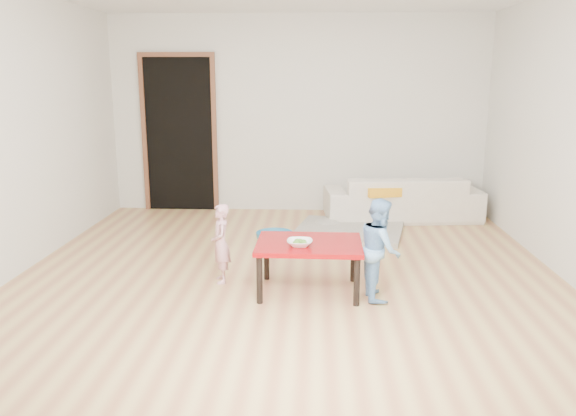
# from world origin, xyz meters

# --- Properties ---
(floor) EXTENTS (5.00, 5.00, 0.01)m
(floor) POSITION_xyz_m (0.00, 0.00, 0.00)
(floor) COLOR #B4784D
(floor) RESTS_ON ground
(back_wall) EXTENTS (5.00, 0.02, 2.60)m
(back_wall) POSITION_xyz_m (0.00, 2.50, 1.30)
(back_wall) COLOR beige
(back_wall) RESTS_ON floor
(left_wall) EXTENTS (0.02, 5.00, 2.60)m
(left_wall) POSITION_xyz_m (-2.50, 0.00, 1.30)
(left_wall) COLOR beige
(left_wall) RESTS_ON floor
(right_wall) EXTENTS (0.02, 5.00, 2.60)m
(right_wall) POSITION_xyz_m (2.50, 0.00, 1.30)
(right_wall) COLOR beige
(right_wall) RESTS_ON floor
(doorway) EXTENTS (1.02, 0.08, 2.11)m
(doorway) POSITION_xyz_m (-1.60, 2.48, 1.02)
(doorway) COLOR brown
(doorway) RESTS_ON back_wall
(sofa) EXTENTS (2.01, 0.94, 0.57)m
(sofa) POSITION_xyz_m (1.36, 2.05, 0.28)
(sofa) COLOR silver
(sofa) RESTS_ON floor
(cushion) EXTENTS (0.48, 0.45, 0.11)m
(cushion) POSITION_xyz_m (1.05, 1.77, 0.43)
(cushion) COLOR #FAAC1B
(cushion) RESTS_ON sofa
(red_table) EXTENTS (0.89, 0.67, 0.44)m
(red_table) POSITION_xyz_m (0.19, -0.55, 0.22)
(red_table) COLOR maroon
(red_table) RESTS_ON floor
(bowl) EXTENTS (0.21, 0.21, 0.05)m
(bowl) POSITION_xyz_m (0.12, -0.66, 0.46)
(bowl) COLOR white
(bowl) RESTS_ON red_table
(broccoli) EXTENTS (0.12, 0.12, 0.06)m
(broccoli) POSITION_xyz_m (0.12, -0.66, 0.47)
(broccoli) COLOR #2D5919
(broccoli) RESTS_ON red_table
(child_pink) EXTENTS (0.23, 0.29, 0.71)m
(child_pink) POSITION_xyz_m (-0.59, -0.35, 0.35)
(child_pink) COLOR #D15F73
(child_pink) RESTS_ON floor
(child_blue) EXTENTS (0.35, 0.43, 0.84)m
(child_blue) POSITION_xyz_m (0.77, -0.65, 0.42)
(child_blue) COLOR #5685C8
(child_blue) RESTS_ON floor
(basin) EXTENTS (0.41, 0.41, 0.13)m
(basin) POSITION_xyz_m (-0.20, 0.85, 0.06)
(basin) COLOR teal
(basin) RESTS_ON floor
(blanket) EXTENTS (1.39, 1.23, 0.06)m
(blanket) POSITION_xyz_m (0.65, 1.33, 0.03)
(blanket) COLOR #AEA599
(blanket) RESTS_ON floor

